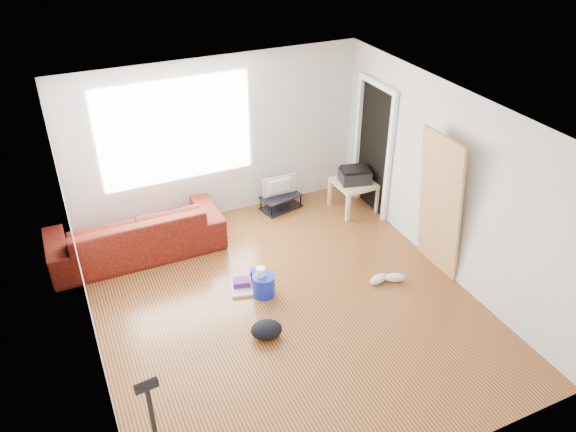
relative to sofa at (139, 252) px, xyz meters
name	(u,v)px	position (x,y,z in m)	size (l,w,h in m)	color
room	(288,215)	(1.51, -1.80, 1.25)	(4.51, 5.01, 2.51)	#512516
sofa	(139,252)	(0.00, 0.00, 0.00)	(2.38, 0.93, 0.69)	#3C0602
tv_stand	(281,202)	(2.34, 0.27, 0.13)	(0.69, 0.48, 0.24)	black
tv	(281,187)	(2.34, 0.27, 0.40)	(0.56, 0.07, 0.32)	black
side_table	(354,186)	(3.39, -0.21, 0.41)	(0.62, 0.62, 0.49)	tan
printer	(355,175)	(3.39, -0.21, 0.61)	(0.52, 0.44, 0.24)	black
bucket	(264,294)	(1.27, -1.60, 0.00)	(0.29, 0.29, 0.29)	#1225BC
toilet_paper	(261,281)	(1.24, -1.57, 0.20)	(0.12, 0.12, 0.11)	white
cleaning_tray	(251,283)	(1.17, -1.38, 0.05)	(0.58, 0.51, 0.18)	beige
backpack	(267,336)	(1.00, -2.32, 0.00)	(0.37, 0.30, 0.20)	black
sneakers	(387,278)	(2.84, -2.04, 0.06)	(0.52, 0.27, 0.12)	white
door_panel	(430,266)	(3.57, -2.01, 0.00)	(0.04, 0.79, 1.98)	#B0754A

